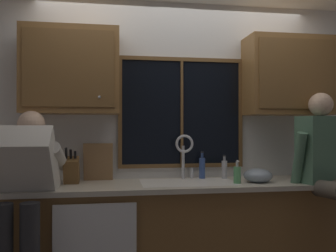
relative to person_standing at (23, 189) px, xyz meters
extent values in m
cube|color=silver|center=(1.21, 0.65, 0.33)|extent=(5.58, 0.12, 2.55)
cube|color=black|center=(1.27, 0.58, 0.58)|extent=(1.10, 0.02, 0.95)
cube|color=brown|center=(1.27, 0.57, 1.07)|extent=(1.17, 0.02, 0.04)
cube|color=brown|center=(1.27, 0.57, 0.09)|extent=(1.17, 0.02, 0.04)
cube|color=brown|center=(0.70, 0.57, 0.58)|extent=(0.03, 0.02, 0.95)
cube|color=brown|center=(1.83, 0.57, 0.58)|extent=(0.03, 0.02, 0.95)
cube|color=brown|center=(1.27, 0.57, 0.58)|extent=(0.02, 0.02, 0.95)
cube|color=brown|center=(1.21, 0.30, -0.51)|extent=(3.18, 0.58, 0.88)
cube|color=beige|center=(1.21, 0.28, -0.05)|extent=(3.24, 0.62, 0.04)
cube|color=olive|center=(0.29, 0.43, 0.91)|extent=(0.80, 0.33, 0.72)
cube|color=brown|center=(0.29, 0.26, 0.91)|extent=(0.72, 0.01, 0.62)
sphere|color=#B2B2B7|center=(0.53, 0.25, 0.68)|extent=(0.02, 0.02, 0.02)
cube|color=olive|center=(2.24, 0.43, 0.91)|extent=(0.80, 0.33, 0.72)
cube|color=brown|center=(2.24, 0.26, 0.91)|extent=(0.72, 0.01, 0.62)
sphere|color=#B2B2B7|center=(2.48, 0.25, 0.68)|extent=(0.02, 0.02, 0.02)
cube|color=white|center=(1.27, 0.29, -0.04)|extent=(0.80, 0.46, 0.02)
cube|color=beige|center=(1.07, 0.29, -0.14)|extent=(0.36, 0.42, 0.20)
cube|color=beige|center=(1.47, 0.29, -0.14)|extent=(0.36, 0.42, 0.20)
cube|color=white|center=(1.27, 0.29, -0.14)|extent=(0.04, 0.42, 0.20)
cylinder|color=silver|center=(1.27, 0.51, 0.12)|extent=(0.03, 0.03, 0.30)
torus|color=silver|center=(1.27, 0.45, 0.29)|extent=(0.16, 0.02, 0.16)
cylinder|color=silver|center=(1.35, 0.51, 0.02)|extent=(0.03, 0.03, 0.09)
cube|color=beige|center=(0.00, 0.02, 0.16)|extent=(0.44, 0.54, 0.59)
sphere|color=beige|center=(0.00, 0.27, 0.47)|extent=(0.21, 0.21, 0.21)
cylinder|color=beige|center=(0.22, 0.20, 0.21)|extent=(0.09, 0.52, 0.26)
cylinder|color=#595147|center=(2.29, -0.10, -0.05)|extent=(0.14, 0.43, 0.16)
cube|color=#4C7259|center=(2.38, 0.12, 0.25)|extent=(0.44, 0.30, 0.56)
sphere|color=beige|center=(2.38, 0.12, 0.63)|extent=(0.20, 0.20, 0.20)
cylinder|color=#4C7259|center=(2.15, 0.07, 0.17)|extent=(0.08, 0.20, 0.47)
cube|color=brown|center=(0.30, 0.36, 0.08)|extent=(0.12, 0.18, 0.25)
cylinder|color=black|center=(0.26, 0.30, 0.23)|extent=(0.02, 0.05, 0.09)
cylinder|color=black|center=(0.30, 0.31, 0.22)|extent=(0.02, 0.04, 0.08)
cylinder|color=black|center=(0.33, 0.31, 0.22)|extent=(0.02, 0.04, 0.06)
cube|color=#997047|center=(0.51, 0.51, 0.14)|extent=(0.25, 0.09, 0.33)
ellipsoid|color=#8C99A8|center=(1.86, 0.22, 0.03)|extent=(0.24, 0.24, 0.12)
cylinder|color=#59A566|center=(1.65, 0.17, 0.04)|extent=(0.06, 0.06, 0.14)
cylinder|color=silver|center=(1.65, 0.17, 0.13)|extent=(0.02, 0.02, 0.04)
cylinder|color=silver|center=(1.65, 0.15, 0.16)|extent=(0.01, 0.04, 0.01)
cylinder|color=#334C8C|center=(1.44, 0.49, 0.07)|extent=(0.05, 0.05, 0.19)
cylinder|color=navy|center=(1.44, 0.49, 0.19)|extent=(0.02, 0.02, 0.05)
cylinder|color=black|center=(1.44, 0.49, 0.21)|extent=(0.03, 0.03, 0.01)
cylinder|color=#B7B7BC|center=(1.64, 0.46, 0.06)|extent=(0.05, 0.05, 0.16)
cylinder|color=#929296|center=(1.64, 0.46, 0.16)|extent=(0.02, 0.02, 0.04)
cylinder|color=black|center=(1.64, 0.46, 0.18)|extent=(0.03, 0.03, 0.01)
camera|label=1|loc=(0.63, -2.67, 0.43)|focal=38.19mm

